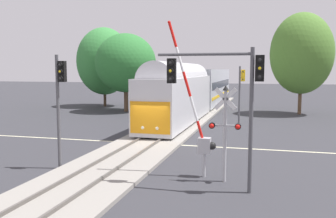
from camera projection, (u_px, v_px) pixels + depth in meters
ground_plane at (149, 143)px, 24.30m from camera, size 220.00×220.00×0.00m
road_centre_stripe at (149, 143)px, 24.30m from camera, size 44.00×0.20×0.01m
railway_track at (149, 142)px, 24.29m from camera, size 4.40×80.00×0.32m
commuter_train at (198, 88)px, 41.41m from camera, size 3.04×38.64×5.16m
crossing_gate_near at (201, 129)px, 16.55m from camera, size 2.24×0.40×7.03m
crossing_signal_mast at (225, 124)px, 15.73m from camera, size 1.36×0.44×4.19m
traffic_signal_far_side at (241, 86)px, 31.71m from camera, size 0.53×0.38×5.16m
traffic_signal_near_right at (225, 84)px, 14.33m from camera, size 4.19×0.38×5.70m
traffic_signal_median at (60, 93)px, 17.71m from camera, size 0.53×0.38×5.57m
oak_behind_train at (126, 63)px, 42.42m from camera, size 7.01×7.01×9.01m
pine_left_background at (104, 61)px, 48.41m from camera, size 7.18×7.18×10.37m
oak_far_right at (302, 53)px, 39.54m from camera, size 6.64×6.64×10.95m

